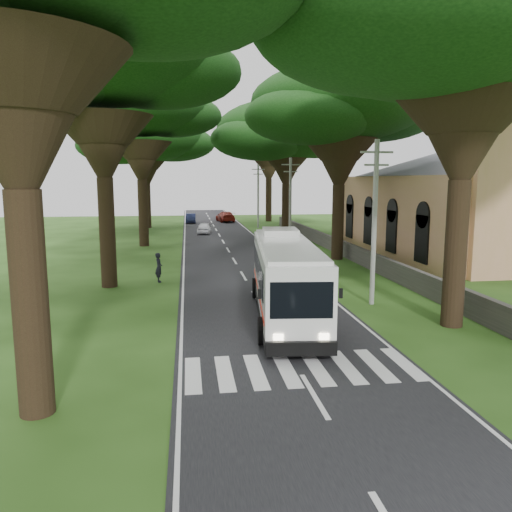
{
  "coord_description": "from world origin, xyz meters",
  "views": [
    {
      "loc": [
        -3.47,
        -17.08,
        6.1
      ],
      "look_at": [
        0.01,
        8.16,
        2.2
      ],
      "focal_mm": 35.0,
      "sensor_mm": 36.0,
      "label": 1
    }
  ],
  "objects_px": {
    "pole_mid": "(290,202)",
    "pole_far": "(258,195)",
    "distant_car_a": "(205,228)",
    "church": "(449,194)",
    "pole_near": "(374,220)",
    "pedestrian": "(159,267)",
    "distant_car_c": "(225,217)",
    "coach_bus": "(285,276)",
    "distant_car_b": "(191,218)"
  },
  "relations": [
    {
      "from": "church",
      "to": "pole_far",
      "type": "height_order",
      "value": "church"
    },
    {
      "from": "pole_near",
      "to": "distant_car_a",
      "type": "bearing_deg",
      "value": 101.76
    },
    {
      "from": "church",
      "to": "distant_car_a",
      "type": "distance_m",
      "value": 27.0
    },
    {
      "from": "church",
      "to": "pole_mid",
      "type": "distance_m",
      "value": 13.16
    },
    {
      "from": "church",
      "to": "distant_car_a",
      "type": "xyz_separation_m",
      "value": [
        -19.41,
        18.28,
        -4.24
      ]
    },
    {
      "from": "pole_mid",
      "to": "distant_car_a",
      "type": "height_order",
      "value": "pole_mid"
    },
    {
      "from": "pole_far",
      "to": "distant_car_c",
      "type": "relative_size",
      "value": 1.54
    },
    {
      "from": "distant_car_a",
      "to": "pedestrian",
      "type": "relative_size",
      "value": 2.11
    },
    {
      "from": "pole_mid",
      "to": "distant_car_a",
      "type": "relative_size",
      "value": 2.13
    },
    {
      "from": "pole_near",
      "to": "pedestrian",
      "type": "bearing_deg",
      "value": 147.18
    },
    {
      "from": "pole_near",
      "to": "coach_bus",
      "type": "xyz_separation_m",
      "value": [
        -4.69,
        -1.6,
        -2.35
      ]
    },
    {
      "from": "distant_car_b",
      "to": "coach_bus",
      "type": "bearing_deg",
      "value": -84.49
    },
    {
      "from": "pole_far",
      "to": "distant_car_a",
      "type": "distance_m",
      "value": 10.0
    },
    {
      "from": "distant_car_a",
      "to": "pedestrian",
      "type": "xyz_separation_m",
      "value": [
        -3.69,
        -26.91,
        0.22
      ]
    },
    {
      "from": "distant_car_c",
      "to": "pedestrian",
      "type": "height_order",
      "value": "pedestrian"
    },
    {
      "from": "church",
      "to": "distant_car_c",
      "type": "relative_size",
      "value": 4.63
    },
    {
      "from": "pole_near",
      "to": "coach_bus",
      "type": "relative_size",
      "value": 0.68
    },
    {
      "from": "pole_far",
      "to": "pedestrian",
      "type": "bearing_deg",
      "value": -107.98
    },
    {
      "from": "coach_bus",
      "to": "pole_mid",
      "type": "bearing_deg",
      "value": 83.56
    },
    {
      "from": "pole_near",
      "to": "distant_car_b",
      "type": "xyz_separation_m",
      "value": [
        -8.5,
        48.44,
        -3.49
      ]
    },
    {
      "from": "distant_car_a",
      "to": "distant_car_c",
      "type": "distance_m",
      "value": 16.22
    },
    {
      "from": "pole_far",
      "to": "pedestrian",
      "type": "distance_m",
      "value": 34.93
    },
    {
      "from": "pole_far",
      "to": "distant_car_c",
      "type": "distance_m",
      "value": 10.8
    },
    {
      "from": "pole_near",
      "to": "church",
      "type": "bearing_deg",
      "value": 51.5
    },
    {
      "from": "pole_near",
      "to": "distant_car_a",
      "type": "distance_m",
      "value": 34.73
    },
    {
      "from": "pole_far",
      "to": "pedestrian",
      "type": "xyz_separation_m",
      "value": [
        -10.73,
        -33.08,
        -3.29
      ]
    },
    {
      "from": "pole_near",
      "to": "pedestrian",
      "type": "xyz_separation_m",
      "value": [
        -10.73,
        6.92,
        -3.29
      ]
    },
    {
      "from": "pole_far",
      "to": "coach_bus",
      "type": "relative_size",
      "value": 0.68
    },
    {
      "from": "pole_mid",
      "to": "pole_far",
      "type": "xyz_separation_m",
      "value": [
        0.0,
        20.0,
        0.0
      ]
    },
    {
      "from": "church",
      "to": "pole_mid",
      "type": "bearing_deg",
      "value": 160.19
    },
    {
      "from": "distant_car_a",
      "to": "pedestrian",
      "type": "bearing_deg",
      "value": 89.47
    },
    {
      "from": "distant_car_a",
      "to": "pole_far",
      "type": "bearing_deg",
      "value": -131.5
    },
    {
      "from": "church",
      "to": "pedestrian",
      "type": "relative_size",
      "value": 13.47
    },
    {
      "from": "distant_car_c",
      "to": "pedestrian",
      "type": "relative_size",
      "value": 2.91
    },
    {
      "from": "pole_near",
      "to": "pedestrian",
      "type": "height_order",
      "value": "pole_near"
    },
    {
      "from": "pole_mid",
      "to": "distant_car_b",
      "type": "distance_m",
      "value": 29.89
    },
    {
      "from": "distant_car_c",
      "to": "church",
      "type": "bearing_deg",
      "value": 107.2
    },
    {
      "from": "distant_car_c",
      "to": "distant_car_b",
      "type": "bearing_deg",
      "value": 5.79
    },
    {
      "from": "distant_car_c",
      "to": "pedestrian",
      "type": "bearing_deg",
      "value": 72.65
    },
    {
      "from": "distant_car_b",
      "to": "pedestrian",
      "type": "distance_m",
      "value": 41.58
    },
    {
      "from": "pole_mid",
      "to": "pedestrian",
      "type": "bearing_deg",
      "value": -129.38
    },
    {
      "from": "pole_near",
      "to": "pedestrian",
      "type": "distance_m",
      "value": 13.19
    },
    {
      "from": "pole_near",
      "to": "coach_bus",
      "type": "distance_m",
      "value": 5.49
    },
    {
      "from": "pole_far",
      "to": "pole_near",
      "type": "bearing_deg",
      "value": -90.0
    },
    {
      "from": "pole_near",
      "to": "coach_bus",
      "type": "height_order",
      "value": "pole_near"
    },
    {
      "from": "church",
      "to": "coach_bus",
      "type": "bearing_deg",
      "value": -134.85
    },
    {
      "from": "pole_far",
      "to": "distant_car_b",
      "type": "xyz_separation_m",
      "value": [
        -8.5,
        8.44,
        -3.49
      ]
    },
    {
      "from": "church",
      "to": "distant_car_b",
      "type": "relative_size",
      "value": 6.01
    },
    {
      "from": "distant_car_a",
      "to": "distant_car_c",
      "type": "bearing_deg",
      "value": -95.47
    },
    {
      "from": "distant_car_a",
      "to": "distant_car_b",
      "type": "height_order",
      "value": "distant_car_b"
    }
  ]
}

